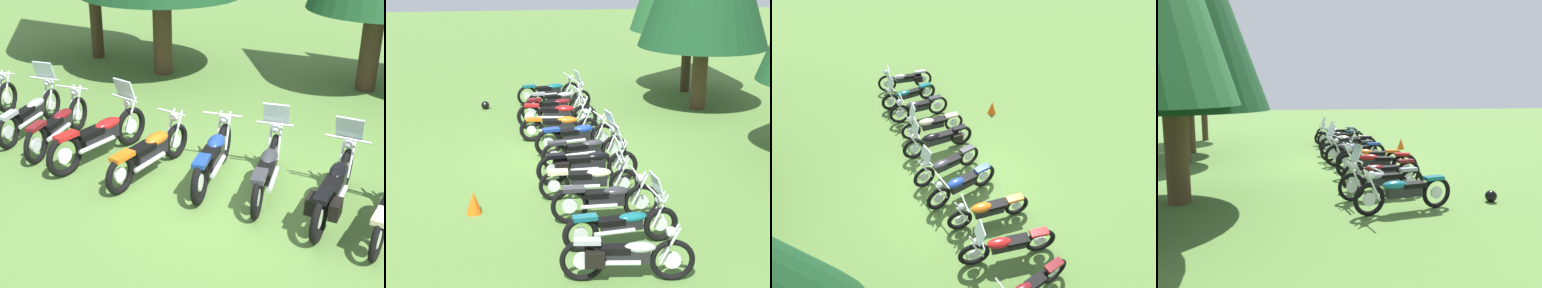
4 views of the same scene
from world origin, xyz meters
The scene contains 11 objects.
ground_plane centered at (0.00, 0.00, 0.00)m, with size 80.00×80.00×0.00m, color #547A38.
motorcycle_3 centered at (-2.69, -0.14, 0.49)m, with size 0.69×2.43×1.40m.
motorcycle_4 centered at (-1.55, -0.20, 0.45)m, with size 0.60×2.28×0.99m.
motorcycle_5 centered at (-0.47, 0.12, 0.47)m, with size 0.77×2.26×1.03m.
motorcycle_6 centered at (0.49, 0.23, 0.46)m, with size 0.75×2.26×1.36m.
motorcycle_7 centered at (1.65, 0.07, 0.48)m, with size 0.74×2.40×1.38m.
motorcycle_8 centered at (2.54, 0.02, 0.47)m, with size 0.65×2.20×1.34m.
motorcycle_9 centered at (3.67, 0.16, 0.47)m, with size 0.75×2.20×1.03m.
motorcycle_10 centered at (4.70, 0.27, 0.44)m, with size 0.77×2.22×1.35m.
motorcycle_11 centered at (5.85, 0.04, 0.46)m, with size 0.72×2.21×1.02m.
traffic_cone centered at (2.93, -2.48, 0.24)m, with size 0.32×0.32×0.48m, color #EA590F.
Camera 3 is at (-6.59, 2.55, 7.58)m, focal length 32.12 mm.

